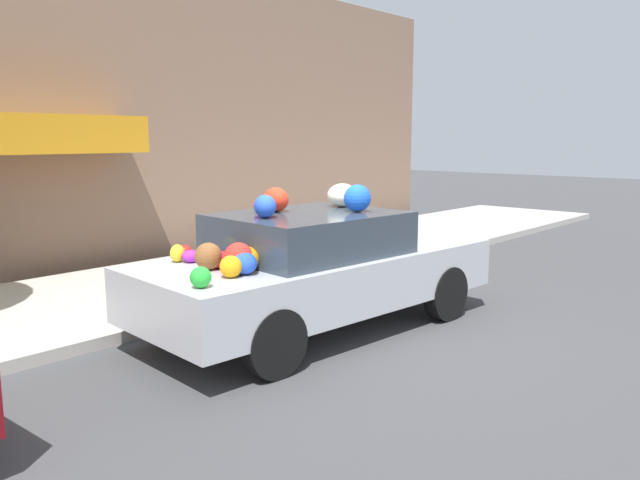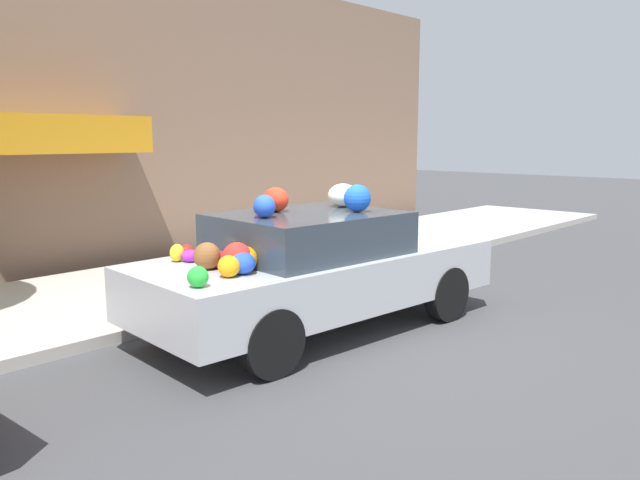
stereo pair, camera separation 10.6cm
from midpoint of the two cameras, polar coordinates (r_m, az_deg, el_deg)
The scene contains 5 objects.
ground_plane at distance 7.14m, azimuth -0.86°, elevation -7.97°, with size 60.00×60.00×0.00m, color #424244.
sidewalk_curb at distance 9.12m, azimuth -13.41°, elevation -3.98°, with size 24.00×3.20×0.13m.
building_facade at distance 10.78m, azimuth -20.97°, elevation 10.96°, with size 18.00×1.20×5.12m.
fire_hydrant at distance 7.87m, azimuth -12.55°, elevation -2.99°, with size 0.20×0.20×0.70m.
art_car at distance 6.88m, azimuth -0.76°, elevation -2.43°, with size 4.31×2.00×1.62m.
Camera 1 is at (-5.02, -4.61, 2.12)m, focal length 35.00 mm.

